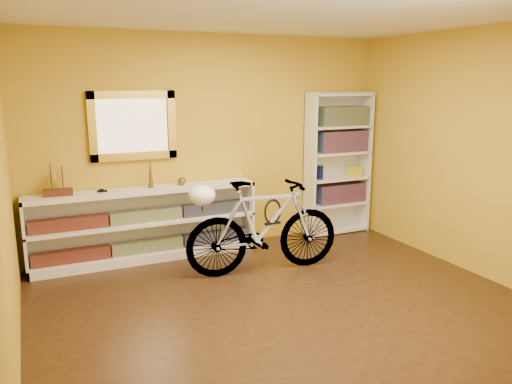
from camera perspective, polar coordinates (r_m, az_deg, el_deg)
name	(u,v)px	position (r m, az deg, el deg)	size (l,w,h in m)	color
floor	(287,307)	(4.81, 3.56, -12.86)	(4.50, 4.00, 0.01)	black
ceiling	(292,11)	(4.38, 4.05, 19.73)	(4.50, 4.00, 0.01)	silver
back_wall	(212,143)	(6.23, -5.02, 5.51)	(4.50, 0.01, 2.60)	#B78F1B
left_wall	(1,192)	(3.90, -26.83, 0.04)	(0.01, 4.00, 2.60)	#B78F1B
right_wall	(478,153)	(5.82, 23.80, 4.01)	(0.01, 4.00, 2.60)	#B78F1B
gilt_mirror	(133,126)	(5.91, -13.70, 7.27)	(0.98, 0.06, 0.78)	olive
wall_socket	(277,218)	(6.76, 2.41, -2.98)	(0.09, 0.01, 0.09)	silver
console_unit	(146,224)	(5.98, -12.29, -3.58)	(2.60, 0.35, 0.85)	silver
cd_row_lower	(148,246)	(6.04, -12.13, -5.96)	(2.50, 0.13, 0.14)	black
cd_row_upper	(146,216)	(5.94, -12.29, -2.61)	(2.50, 0.13, 0.14)	navy
model_ship	(57,179)	(5.73, -21.54, 1.34)	(0.30, 0.11, 0.36)	#3C1B10
toy_car	(102,192)	(5.81, -16.94, 0.00)	(0.00, 0.00, 0.00)	black
bronze_ornament	(150,173)	(5.87, -11.82, 2.14)	(0.06, 0.06, 0.35)	brown
decorative_orb	(182,181)	(5.98, -8.38, 1.22)	(0.09, 0.09, 0.09)	brown
bookcase	(338,164)	(6.91, 9.20, 3.14)	(0.90, 0.30, 1.90)	silver
book_row_a	(340,193)	(7.01, 9.43, -0.10)	(0.70, 0.22, 0.26)	maroon
book_row_b	(342,141)	(6.89, 9.64, 5.67)	(0.70, 0.22, 0.28)	maroon
book_row_c	(343,116)	(6.86, 9.74, 8.45)	(0.70, 0.22, 0.25)	#195058
travel_mug	(320,172)	(6.75, 7.24, 2.21)	(0.08, 0.08, 0.19)	navy
red_tin	(325,119)	(6.75, 7.81, 8.21)	(0.15, 0.15, 0.19)	maroon
yellow_bag	(354,171)	(7.03, 11.05, 2.29)	(0.18, 0.12, 0.14)	gold
bicycle	(264,226)	(5.45, 0.87, -3.89)	(1.75, 0.45, 1.03)	silver
helmet	(202,195)	(5.18, -6.11, -0.38)	(0.28, 0.27, 0.21)	white
u_lock	(273,212)	(5.45, 1.90, -2.23)	(0.21, 0.21, 0.02)	black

